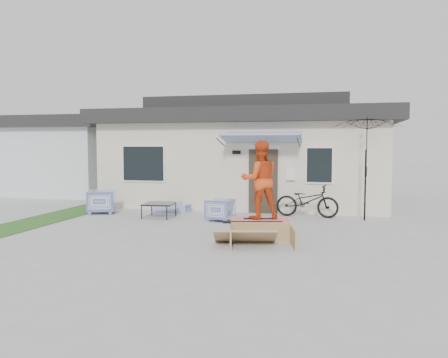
% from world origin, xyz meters
% --- Properties ---
extents(ground, '(90.00, 90.00, 0.00)m').
position_xyz_m(ground, '(0.00, 0.00, 0.00)').
color(ground, '#ACACAC').
rests_on(ground, ground).
extents(grass_strip, '(1.40, 8.00, 0.01)m').
position_xyz_m(grass_strip, '(-5.20, 2.00, 0.00)').
color(grass_strip, '#2B5A22').
rests_on(grass_strip, ground).
extents(house, '(10.80, 8.49, 4.10)m').
position_xyz_m(house, '(0.00, 7.99, 1.94)').
color(house, beige).
rests_on(house, ground).
extents(neighbor_house, '(8.60, 7.60, 3.50)m').
position_xyz_m(neighbor_house, '(-10.50, 10.00, 1.78)').
color(neighbor_house, silver).
rests_on(neighbor_house, ground).
extents(loveseat, '(1.33, 0.54, 0.50)m').
position_xyz_m(loveseat, '(-2.06, 4.05, 0.25)').
color(loveseat, '#4153A1').
rests_on(loveseat, ground).
extents(armchair_left, '(1.02, 1.05, 0.86)m').
position_xyz_m(armchair_left, '(-4.14, 3.19, 0.43)').
color(armchair_left, '#4153A1').
rests_on(armchair_left, ground).
extents(armchair_right, '(0.77, 0.81, 0.73)m').
position_xyz_m(armchair_right, '(-0.01, 2.60, 0.36)').
color(armchair_right, '#4153A1').
rests_on(armchair_right, ground).
extents(coffee_table, '(0.99, 0.99, 0.45)m').
position_xyz_m(coffee_table, '(-2.00, 2.80, 0.22)').
color(coffee_table, black).
rests_on(coffee_table, ground).
extents(bicycle, '(2.00, 0.90, 1.24)m').
position_xyz_m(bicycle, '(2.45, 3.92, 0.62)').
color(bicycle, black).
rests_on(bicycle, ground).
extents(patio_umbrella, '(2.53, 2.46, 2.20)m').
position_xyz_m(patio_umbrella, '(4.15, 3.67, 1.75)').
color(patio_umbrella, black).
rests_on(patio_umbrella, ground).
extents(skate_ramp, '(1.71, 2.06, 0.45)m').
position_xyz_m(skate_ramp, '(1.52, 0.32, 0.23)').
color(skate_ramp, '#9A7A4E').
rests_on(skate_ramp, ground).
extents(skateboard, '(0.79, 0.37, 0.05)m').
position_xyz_m(skateboard, '(1.51, 0.37, 0.48)').
color(skateboard, black).
rests_on(skateboard, skate_ramp).
extents(skater, '(1.11, 0.99, 1.85)m').
position_xyz_m(skater, '(1.51, 0.37, 1.43)').
color(skater, '#D7451A').
rests_on(skater, skateboard).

